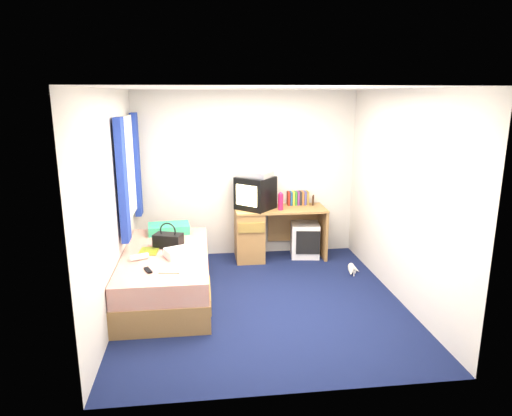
{
  "coord_description": "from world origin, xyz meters",
  "views": [
    {
      "loc": [
        -0.66,
        -4.83,
        2.34
      ],
      "look_at": [
        0.02,
        0.7,
        0.94
      ],
      "focal_mm": 32.0,
      "sensor_mm": 36.0,
      "label": 1
    }
  ],
  "objects": [
    {
      "name": "picture_frame",
      "position": [
        0.97,
        1.56,
        0.82
      ],
      "size": [
        0.06,
        0.12,
        0.14
      ],
      "primitive_type": "cube",
      "rotation": [
        0.0,
        0.0,
        -0.35
      ],
      "color": "black",
      "rests_on": "desk"
    },
    {
      "name": "pillow",
      "position": [
        -1.1,
        1.09,
        0.6
      ],
      "size": [
        0.57,
        0.39,
        0.12
      ],
      "primitive_type": "cube",
      "rotation": [
        0.0,
        0.0,
        0.1
      ],
      "color": "teal",
      "rests_on": "bed"
    },
    {
      "name": "room_shell",
      "position": [
        0.0,
        0.0,
        1.45
      ],
      "size": [
        3.4,
        3.4,
        3.4
      ],
      "color": "white",
      "rests_on": "ground"
    },
    {
      "name": "pink_water_bottle",
      "position": [
        0.44,
        1.32,
        0.86
      ],
      "size": [
        0.09,
        0.09,
        0.23
      ],
      "primitive_type": "cylinder",
      "rotation": [
        0.0,
        0.0,
        -0.21
      ],
      "color": "#BE1A4B",
      "rests_on": "desk"
    },
    {
      "name": "bed",
      "position": [
        -1.1,
        0.31,
        0.27
      ],
      "size": [
        1.01,
        2.0,
        0.54
      ],
      "color": "#A87C46",
      "rests_on": "ground"
    },
    {
      "name": "magazine",
      "position": [
        -1.29,
        0.35,
        0.55
      ],
      "size": [
        0.23,
        0.3,
        0.01
      ],
      "primitive_type": "cube",
      "rotation": [
        0.0,
        0.0,
        -0.08
      ],
      "color": "#D0EC1A",
      "rests_on": "bed"
    },
    {
      "name": "water_bottle",
      "position": [
        -1.37,
        0.09,
        0.58
      ],
      "size": [
        0.21,
        0.15,
        0.07
      ],
      "primitive_type": "cylinder",
      "rotation": [
        0.0,
        1.57,
        0.44
      ],
      "color": "silver",
      "rests_on": "bed"
    },
    {
      "name": "ground",
      "position": [
        0.0,
        0.0,
        0.0
      ],
      "size": [
        3.4,
        3.4,
        0.0
      ],
      "primitive_type": "plane",
      "color": "#0C1438",
      "rests_on": "ground"
    },
    {
      "name": "desk",
      "position": [
        0.19,
        1.44,
        0.41
      ],
      "size": [
        1.3,
        0.55,
        0.75
      ],
      "color": "#A87C46",
      "rests_on": "ground"
    },
    {
      "name": "storage_cube",
      "position": [
        0.84,
        1.45,
        0.25
      ],
      "size": [
        0.45,
        0.45,
        0.5
      ],
      "primitive_type": "cube",
      "rotation": [
        0.0,
        0.0,
        -0.13
      ],
      "color": "white",
      "rests_on": "ground"
    },
    {
      "name": "window_assembly",
      "position": [
        -1.55,
        0.9,
        1.42
      ],
      "size": [
        0.11,
        1.42,
        1.4
      ],
      "color": "silver",
      "rests_on": "room_shell"
    },
    {
      "name": "colour_swatch_fan",
      "position": [
        -1.01,
        -0.34,
        0.55
      ],
      "size": [
        0.23,
        0.1,
        0.01
      ],
      "primitive_type": "cube",
      "rotation": [
        0.0,
        0.0,
        -0.18
      ],
      "color": "gold",
      "rests_on": "bed"
    },
    {
      "name": "book_row",
      "position": [
        0.75,
        1.6,
        0.85
      ],
      "size": [
        0.31,
        0.13,
        0.2
      ],
      "color": "maroon",
      "rests_on": "desk"
    },
    {
      "name": "vcr",
      "position": [
        0.1,
        1.44,
        1.25
      ],
      "size": [
        0.53,
        0.51,
        0.08
      ],
      "primitive_type": "cube",
      "rotation": [
        0.0,
        0.0,
        -0.63
      ],
      "color": "silver",
      "rests_on": "crt_tv"
    },
    {
      "name": "aerosol_can",
      "position": [
        0.34,
        1.5,
        0.83
      ],
      "size": [
        0.06,
        0.06,
        0.16
      ],
      "primitive_type": "cylinder",
      "rotation": [
        0.0,
        0.0,
        -0.29
      ],
      "color": "white",
      "rests_on": "desk"
    },
    {
      "name": "crt_tv",
      "position": [
        0.1,
        1.44,
        0.98
      ],
      "size": [
        0.63,
        0.62,
        0.46
      ],
      "rotation": [
        0.0,
        0.0,
        -0.73
      ],
      "color": "black",
      "rests_on": "desk"
    },
    {
      "name": "white_heels",
      "position": [
        1.33,
        0.7,
        0.04
      ],
      "size": [
        0.24,
        0.34,
        0.09
      ],
      "color": "silver",
      "rests_on": "ground"
    },
    {
      "name": "towel",
      "position": [
        -0.93,
        0.13,
        0.59
      ],
      "size": [
        0.37,
        0.34,
        0.1
      ],
      "primitive_type": "cube",
      "rotation": [
        0.0,
        0.0,
        0.41
      ],
      "color": "silver",
      "rests_on": "bed"
    },
    {
      "name": "handbag",
      "position": [
        -1.07,
        0.49,
        0.63
      ],
      "size": [
        0.38,
        0.29,
        0.31
      ],
      "rotation": [
        0.0,
        0.0,
        -0.34
      ],
      "color": "black",
      "rests_on": "bed"
    },
    {
      "name": "remote_control",
      "position": [
        -1.24,
        -0.26,
        0.55
      ],
      "size": [
        0.11,
        0.17,
        0.02
      ],
      "primitive_type": "cube",
      "rotation": [
        0.0,
        0.0,
        0.39
      ],
      "color": "black",
      "rests_on": "bed"
    }
  ]
}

